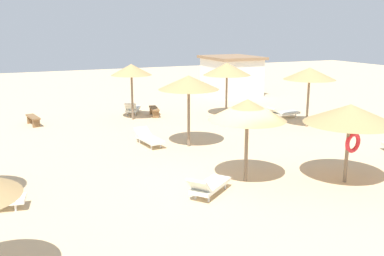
# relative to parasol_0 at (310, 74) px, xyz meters

# --- Properties ---
(ground_plane) EXTENTS (80.00, 80.00, 0.00)m
(ground_plane) POSITION_rel_parasol_0_xyz_m (-7.64, -5.54, -2.73)
(ground_plane) COLOR #DBBA8C
(parasol_0) EXTENTS (2.63, 2.63, 3.05)m
(parasol_0) POSITION_rel_parasol_0_xyz_m (0.00, 0.00, 0.00)
(parasol_0) COLOR #75604C
(parasol_0) RESTS_ON ground
(parasol_2) EXTENTS (2.55, 2.55, 2.79)m
(parasol_2) POSITION_rel_parasol_0_xyz_m (-7.09, -5.73, -0.30)
(parasol_2) COLOR #75604C
(parasol_2) RESTS_ON ground
(parasol_3) EXTENTS (2.58, 2.58, 3.07)m
(parasol_3) POSITION_rel_parasol_0_xyz_m (-7.10, -0.97, 0.03)
(parasol_3) COLOR #75604C
(parasol_3) RESTS_ON ground
(parasol_5) EXTENTS (2.23, 2.23, 3.08)m
(parasol_5) POSITION_rel_parasol_0_xyz_m (-7.75, 5.35, 0.02)
(parasol_5) COLOR #75604C
(parasol_5) RESTS_ON ground
(parasol_6) EXTENTS (2.97, 2.97, 2.64)m
(parasol_6) POSITION_rel_parasol_0_xyz_m (-4.10, -7.16, -0.42)
(parasol_6) COLOR #75604C
(parasol_6) RESTS_ON ground
(parasol_8) EXTENTS (2.70, 2.70, 3.07)m
(parasol_8) POSITION_rel_parasol_0_xyz_m (-2.52, 4.09, -0.03)
(parasol_8) COLOR #75604C
(parasol_8) RESTS_ON ground
(lounger_0) EXTENTS (1.93, 0.74, 0.68)m
(lounger_0) POSITION_rel_parasol_0_xyz_m (0.11, 2.22, -2.42)
(lounger_0) COLOR silver
(lounger_0) RESTS_ON ground
(lounger_2) EXTENTS (1.87, 1.65, 0.77)m
(lounger_2) POSITION_rel_parasol_0_xyz_m (-8.77, -6.36, -2.41)
(lounger_2) COLOR silver
(lounger_2) RESTS_ON ground
(lounger_3) EXTENTS (0.86, 1.97, 0.63)m
(lounger_3) POSITION_rel_parasol_0_xyz_m (-8.62, -0.05, -2.43)
(lounger_3) COLOR silver
(lounger_3) RESTS_ON ground
(lounger_5) EXTENTS (1.40, 1.95, 0.79)m
(lounger_5) POSITION_rel_parasol_0_xyz_m (-7.31, 6.82, -2.41)
(lounger_5) COLOR silver
(lounger_5) RESTS_ON ground
(bench_0) EXTENTS (0.65, 1.55, 0.49)m
(bench_0) POSITION_rel_parasol_0_xyz_m (-12.94, 6.06, -2.39)
(bench_0) COLOR brown
(bench_0) RESTS_ON ground
(bench_1) EXTENTS (0.66, 1.55, 0.49)m
(bench_1) POSITION_rel_parasol_0_xyz_m (-6.34, 5.77, -2.39)
(bench_1) COLOR brown
(bench_1) RESTS_ON ground
(beach_cabana) EXTENTS (3.72, 4.39, 2.89)m
(beach_cabana) POSITION_rel_parasol_0_xyz_m (1.63, 11.02, -1.27)
(beach_cabana) COLOR white
(beach_cabana) RESTS_ON ground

